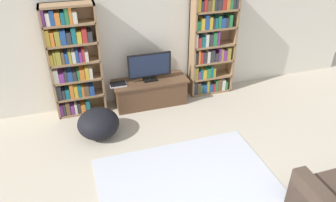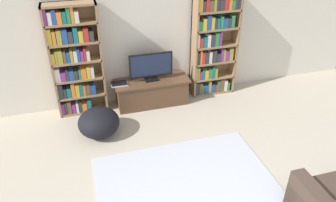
# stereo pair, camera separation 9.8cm
# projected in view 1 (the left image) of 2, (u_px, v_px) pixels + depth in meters

# --- Properties ---
(wall_back) EXTENTS (8.80, 0.06, 2.60)m
(wall_back) POSITION_uv_depth(u_px,v_px,m) (143.00, 32.00, 5.77)
(wall_back) COLOR silver
(wall_back) RESTS_ON ground_plane
(bookshelf_left) EXTENTS (0.84, 0.30, 1.94)m
(bookshelf_left) POSITION_uv_depth(u_px,v_px,m) (72.00, 62.00, 5.46)
(bookshelf_left) COLOR #93704C
(bookshelf_left) RESTS_ON ground_plane
(bookshelf_right) EXTENTS (0.84, 0.30, 1.94)m
(bookshelf_right) POSITION_uv_depth(u_px,v_px,m) (211.00, 45.00, 6.11)
(bookshelf_right) COLOR #93704C
(bookshelf_right) RESTS_ON ground_plane
(tv_stand) EXTENTS (1.37, 0.50, 0.49)m
(tv_stand) POSITION_uv_depth(u_px,v_px,m) (150.00, 92.00, 6.07)
(tv_stand) COLOR brown
(tv_stand) RESTS_ON ground_plane
(television) EXTENTS (0.78, 0.16, 0.52)m
(television) POSITION_uv_depth(u_px,v_px,m) (150.00, 66.00, 5.80)
(television) COLOR black
(television) RESTS_ON tv_stand
(laptop) EXTENTS (0.29, 0.21, 0.03)m
(laptop) POSITION_uv_depth(u_px,v_px,m) (118.00, 84.00, 5.78)
(laptop) COLOR silver
(laptop) RESTS_ON tv_stand
(area_rug) EXTENTS (2.38, 1.90, 0.02)m
(area_rug) POSITION_uv_depth(u_px,v_px,m) (191.00, 188.00, 4.34)
(area_rug) COLOR #B2B7C1
(area_rug) RESTS_ON ground_plane
(beanbag_ottoman) EXTENTS (0.66, 0.66, 0.46)m
(beanbag_ottoman) POSITION_uv_depth(u_px,v_px,m) (98.00, 123.00, 5.23)
(beanbag_ottoman) COLOR black
(beanbag_ottoman) RESTS_ON ground_plane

